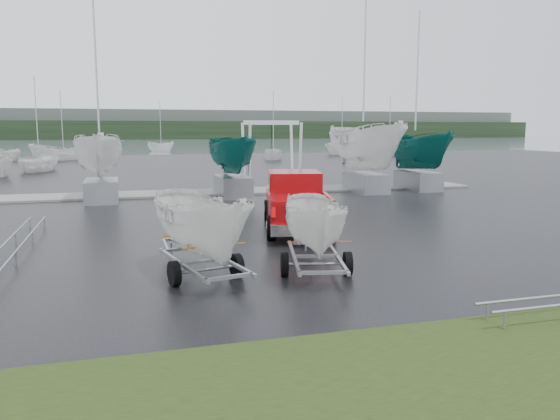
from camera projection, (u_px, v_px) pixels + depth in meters
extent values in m
plane|color=black|center=(299.00, 234.00, 19.12)|extent=(120.00, 120.00, 0.00)
plane|color=slate|center=(150.00, 146.00, 114.06)|extent=(300.00, 300.00, 0.00)
plane|color=black|center=(514.00, 362.00, 8.68)|extent=(40.00, 40.00, 0.00)
cube|color=gray|center=(229.00, 192.00, 31.46)|extent=(30.00, 3.00, 0.12)
cube|color=black|center=(138.00, 130.00, 180.07)|extent=(300.00, 8.00, 6.00)
cube|color=#4C5651|center=(137.00, 124.00, 187.37)|extent=(300.00, 6.00, 10.00)
cube|color=maroon|center=(296.00, 207.00, 20.03)|extent=(3.41, 6.32, 0.98)
cube|color=maroon|center=(294.00, 183.00, 20.99)|extent=(2.42, 2.76, 0.88)
cube|color=black|center=(294.00, 181.00, 20.98)|extent=(2.39, 2.52, 0.57)
cube|color=silver|center=(304.00, 230.00, 17.06)|extent=(2.08, 0.67, 0.36)
cylinder|color=black|center=(268.00, 210.00, 21.99)|extent=(0.50, 0.88, 0.83)
cylinder|color=black|center=(317.00, 210.00, 22.08)|extent=(0.50, 0.88, 0.83)
cylinder|color=black|center=(271.00, 228.00, 18.10)|extent=(0.50, 0.88, 0.83)
cylinder|color=black|center=(330.00, 227.00, 18.20)|extent=(0.50, 0.88, 0.83)
cube|color=gray|center=(294.00, 256.00, 13.88)|extent=(0.92, 3.52, 0.08)
cube|color=gray|center=(337.00, 256.00, 13.94)|extent=(0.92, 3.52, 0.08)
cylinder|color=gray|center=(316.00, 264.00, 13.74)|extent=(1.57, 0.45, 0.08)
cylinder|color=black|center=(285.00, 264.00, 13.70)|extent=(0.31, 0.63, 0.60)
cylinder|color=black|center=(348.00, 263.00, 13.77)|extent=(0.31, 0.63, 0.60)
imported|color=silver|center=(316.00, 177.00, 13.61)|extent=(1.80, 1.83, 3.95)
cube|color=orange|center=(312.00, 229.00, 14.62)|extent=(1.52, 0.40, 0.03)
cube|color=orange|center=(319.00, 242.00, 13.04)|extent=(1.52, 0.40, 0.03)
cube|color=gray|center=(182.00, 264.00, 13.09)|extent=(0.84, 3.54, 0.08)
cube|color=gray|center=(224.00, 259.00, 13.61)|extent=(0.84, 3.54, 0.08)
cylinder|color=gray|center=(206.00, 269.00, 13.20)|extent=(1.58, 0.42, 0.08)
cylinder|color=black|center=(174.00, 274.00, 12.82)|extent=(0.30, 0.62, 0.60)
cylinder|color=black|center=(237.00, 265.00, 13.57)|extent=(0.30, 0.62, 0.60)
imported|color=silver|center=(201.00, 168.00, 13.01)|extent=(2.03, 2.07, 4.52)
cube|color=orange|center=(192.00, 234.00, 13.96)|extent=(1.52, 0.37, 0.03)
cube|color=orange|center=(215.00, 246.00, 12.57)|extent=(1.52, 0.37, 0.03)
cylinder|color=silver|center=(250.00, 158.00, 30.70)|extent=(0.16, 0.58, 3.99)
cylinder|color=silver|center=(243.00, 157.00, 32.22)|extent=(0.16, 0.58, 3.99)
cylinder|color=silver|center=(300.00, 157.00, 31.53)|extent=(0.16, 0.58, 3.99)
cylinder|color=silver|center=(292.00, 156.00, 33.05)|extent=(0.16, 0.58, 3.99)
cube|color=silver|center=(271.00, 123.00, 31.58)|extent=(3.30, 0.25, 0.25)
cube|color=gray|center=(102.00, 191.00, 27.58)|extent=(1.60, 3.20, 1.10)
imported|color=silver|center=(98.00, 118.00, 27.03)|extent=(2.33, 2.40, 6.21)
cylinder|color=#B2B2B7|center=(96.00, 61.00, 27.09)|extent=(0.10, 0.10, 7.00)
cube|color=gray|center=(233.00, 186.00, 29.64)|extent=(1.60, 3.20, 1.10)
imported|color=#0B534C|center=(232.00, 122.00, 29.13)|extent=(2.19, 2.25, 5.82)
cube|color=gray|center=(366.00, 183.00, 31.61)|extent=(1.60, 3.20, 1.10)
imported|color=silver|center=(367.00, 106.00, 30.96)|extent=(2.89, 2.96, 7.67)
cylinder|color=#B2B2B7|center=(365.00, 59.00, 31.04)|extent=(0.10, 0.10, 7.00)
cube|color=gray|center=(418.00, 181.00, 32.88)|extent=(1.60, 3.20, 1.10)
imported|color=#0B534C|center=(420.00, 118.00, 32.33)|extent=(2.38, 2.44, 6.32)
cylinder|color=#B2B2B7|center=(417.00, 71.00, 32.39)|extent=(0.10, 0.10, 7.00)
cylinder|color=gray|center=(32.00, 232.00, 17.60)|extent=(0.06, 6.50, 0.06)
cylinder|color=gray|center=(15.00, 233.00, 17.46)|extent=(0.06, 6.50, 0.06)
imported|color=silver|center=(64.00, 160.00, 63.38)|extent=(4.02, 3.98, 7.83)
cylinder|color=#B2B2B7|center=(62.00, 125.00, 62.79)|extent=(0.08, 0.08, 8.00)
imported|color=silver|center=(273.00, 160.00, 64.20)|extent=(2.59, 2.63, 5.53)
cylinder|color=#B2B2B7|center=(273.00, 125.00, 63.60)|extent=(0.08, 0.08, 8.00)
imported|color=silver|center=(342.00, 154.00, 76.92)|extent=(3.60, 3.58, 6.81)
cylinder|color=#B2B2B7|center=(342.00, 126.00, 76.32)|extent=(0.08, 0.08, 8.00)
imported|color=silver|center=(0.00, 160.00, 62.70)|extent=(3.35, 3.34, 6.21)
imported|color=silver|center=(161.00, 151.00, 86.82)|extent=(3.35, 3.38, 6.60)
cylinder|color=#B2B2B7|center=(160.00, 126.00, 86.22)|extent=(0.08, 0.08, 8.00)
imported|color=silver|center=(40.00, 171.00, 46.98)|extent=(2.75, 2.78, 5.80)
cylinder|color=#B2B2B7|center=(37.00, 124.00, 46.38)|extent=(0.08, 0.08, 8.00)
imported|color=silver|center=(389.00, 156.00, 73.34)|extent=(3.62, 3.65, 7.09)
cylinder|color=#B2B2B7|center=(390.00, 126.00, 72.74)|extent=(0.08, 0.08, 8.00)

